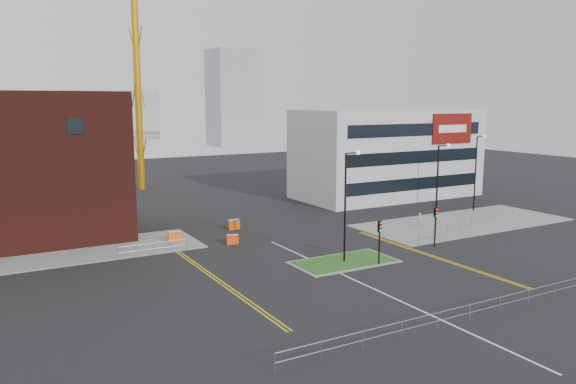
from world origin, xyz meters
The scene contains 27 objects.
ground centered at (0.00, 0.00, 0.00)m, with size 200.00×200.00×0.00m, color black.
pavement_left centered at (-20.00, 22.00, 0.06)m, with size 28.00×8.00×0.12m, color slate.
pavement_right centered at (22.00, 14.00, 0.06)m, with size 24.00×10.00×0.12m, color slate.
island_kerb centered at (2.00, 8.00, 0.04)m, with size 8.60×4.60×0.08m, color slate.
grass_island centered at (2.00, 8.00, 0.06)m, with size 8.00×4.00×0.12m, color #224C19.
office_block centered at (26.01, 31.97, 6.00)m, with size 25.00×12.20×12.00m.
tower_crane centered at (3.58, 54.06, 27.45)m, with size 52.43×9.80×39.89m.
streetlamp_island centered at (2.22, 8.00, 5.41)m, with size 1.46×0.36×9.18m.
streetlamp_right_near centered at (14.22, 10.00, 5.41)m, with size 1.46×0.36×9.18m.
streetlamp_right_far centered at (28.22, 18.00, 5.41)m, with size 1.46×0.36×9.18m.
traffic_light_island centered at (4.00, 5.98, 2.57)m, with size 0.28×0.33×3.65m.
traffic_light_right centered at (12.00, 7.98, 2.57)m, with size 0.28×0.33×3.65m.
railing_front centered at (0.00, -6.00, 0.78)m, with size 24.05×0.05×1.10m.
railing_left centered at (-11.00, 18.00, 0.74)m, with size 6.05×0.05×1.10m.
railing_right centered at (20.50, 11.50, 0.78)m, with size 19.05×5.05×1.10m.
centre_line centered at (0.00, 2.00, 0.01)m, with size 0.15×30.00×0.01m, color silver.
yellow_left_a centered at (-9.00, 10.00, 0.01)m, with size 0.12×24.00×0.01m, color gold.
yellow_left_b centered at (-8.70, 10.00, 0.01)m, with size 0.12×24.00×0.01m, color gold.
yellow_right_a centered at (9.50, 6.00, 0.01)m, with size 0.12×20.00×0.01m, color gold.
yellow_right_b centered at (9.80, 6.00, 0.01)m, with size 0.12×20.00×0.01m, color gold.
skyline_b centered at (10.00, 130.00, 8.00)m, with size 24.00×12.00×16.00m, color gray.
skyline_c centered at (45.00, 125.00, 14.00)m, with size 14.00×12.00×28.00m, color gray.
skyline_d centered at (-8.00, 140.00, 6.00)m, with size 30.00×12.00×12.00m, color gray.
pedestrian centered at (16.14, 14.38, 0.82)m, with size 0.60×0.39×1.64m, color tan.
barrier_left centered at (-8.00, 21.30, 0.57)m, with size 1.28×0.54×1.04m.
barrier_mid centered at (-3.57, 17.99, 0.50)m, with size 1.14×0.57×0.91m.
barrier_right centered at (-1.00, 23.44, 0.57)m, with size 1.27×0.49×1.05m.
Camera 1 is at (-24.05, -28.53, 13.12)m, focal length 35.00 mm.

